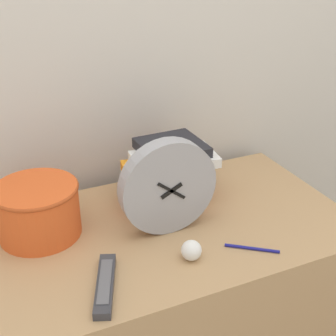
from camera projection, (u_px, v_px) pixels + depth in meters
wall_back at (107, 32)px, 1.35m from camera, size 6.00×0.04×2.40m
desk at (158, 329)px, 1.43m from camera, size 1.07×0.58×0.74m
desk_clock at (168, 187)px, 1.20m from camera, size 0.26×0.05×0.26m
book_stack at (167, 172)px, 1.36m from camera, size 0.28×0.19×0.17m
basket at (38, 209)px, 1.21m from camera, size 0.22×0.22×0.14m
tv_remote at (105, 285)px, 1.04m from camera, size 0.11×0.20×0.02m
crumpled_paper_ball at (191, 250)px, 1.13m from camera, size 0.05×0.05×0.05m
pen at (252, 248)px, 1.18m from camera, size 0.11×0.09×0.01m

